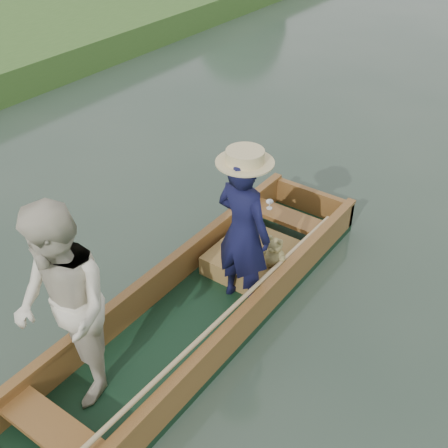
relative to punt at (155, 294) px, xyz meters
The scene contains 2 objects.
ground 0.73m from the punt, 71.56° to the left, with size 120.00×120.00×0.00m, color #283D30.
punt is the anchor object (origin of this frame).
Camera 1 is at (2.54, -2.94, 4.01)m, focal length 45.00 mm.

